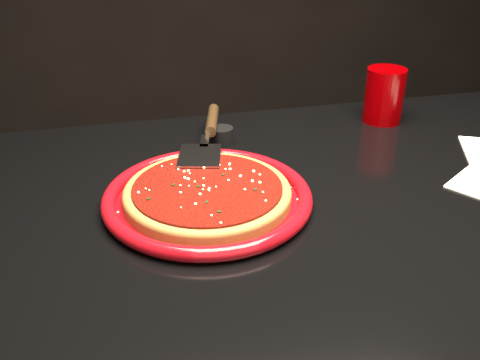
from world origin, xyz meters
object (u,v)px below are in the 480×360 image
(plate, at_px, (208,197))
(ramekin, at_px, (222,136))
(pizza_server, at_px, (208,134))
(cup, at_px, (384,95))

(plate, height_order, ramekin, ramekin)
(plate, relative_size, pizza_server, 1.08)
(plate, xyz_separation_m, cup, (0.43, 0.26, 0.05))
(plate, relative_size, cup, 2.88)
(ramekin, bearing_deg, cup, 6.38)
(cup, height_order, ramekin, cup)
(plate, xyz_separation_m, pizza_server, (0.03, 0.18, 0.03))
(pizza_server, xyz_separation_m, ramekin, (0.04, 0.04, -0.02))
(cup, relative_size, ramekin, 2.58)
(pizza_server, xyz_separation_m, cup, (0.40, 0.08, 0.02))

